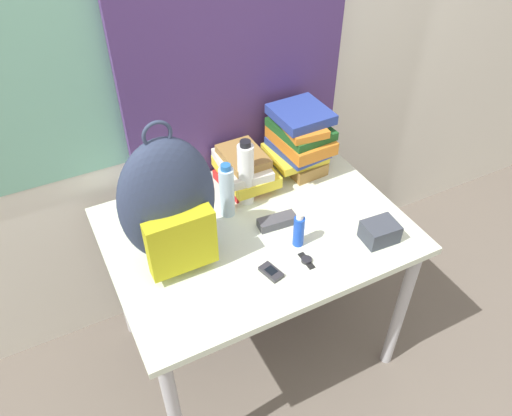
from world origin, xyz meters
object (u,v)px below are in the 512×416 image
(backpack, at_px, (169,206))
(camera_pouch, at_px, (380,232))
(book_stack_left, at_px, (244,169))
(sports_bottle, at_px, (246,173))
(wristwatch, at_px, (306,260))
(water_bottle, at_px, (227,191))
(cell_phone, at_px, (271,272))
(book_stack_center, at_px, (299,139))
(sunglasses_case, at_px, (277,221))
(sunscreen_bottle, at_px, (299,230))

(backpack, distance_m, camera_pouch, 0.78)
(book_stack_left, bearing_deg, sports_bottle, -110.93)
(backpack, distance_m, wristwatch, 0.52)
(camera_pouch, bearing_deg, wristwatch, 174.81)
(book_stack_left, distance_m, camera_pouch, 0.61)
(camera_pouch, bearing_deg, water_bottle, 138.46)
(sports_bottle, xyz_separation_m, wristwatch, (0.04, -0.40, -0.13))
(cell_phone, distance_m, camera_pouch, 0.44)
(water_bottle, height_order, sports_bottle, sports_bottle)
(book_stack_left, bearing_deg, book_stack_center, -0.98)
(book_stack_left, relative_size, book_stack_center, 0.97)
(water_bottle, bearing_deg, book_stack_center, 18.75)
(water_bottle, distance_m, cell_phone, 0.37)
(book_stack_center, bearing_deg, sunglasses_case, -132.41)
(sunglasses_case, xyz_separation_m, wristwatch, (0.00, -0.21, -0.01))
(sunscreen_bottle, bearing_deg, camera_pouch, -22.58)
(wristwatch, bearing_deg, backpack, 149.56)
(sunglasses_case, bearing_deg, water_bottle, 133.35)
(book_stack_left, relative_size, water_bottle, 1.18)
(backpack, bearing_deg, sports_bottle, 24.19)
(water_bottle, bearing_deg, backpack, -154.48)
(wristwatch, bearing_deg, sports_bottle, 96.04)
(water_bottle, xyz_separation_m, camera_pouch, (0.44, -0.39, -0.07))
(book_stack_center, height_order, cell_phone, book_stack_center)
(sunscreen_bottle, distance_m, wristwatch, 0.11)
(sports_bottle, xyz_separation_m, cell_phone, (-0.10, -0.39, -0.13))
(wristwatch, bearing_deg, sunscreen_bottle, 79.07)
(water_bottle, xyz_separation_m, sunscreen_bottle, (0.16, -0.27, -0.04))
(cell_phone, bearing_deg, book_stack_center, 51.02)
(sunscreen_bottle, xyz_separation_m, wristwatch, (-0.02, -0.09, -0.06))
(sunscreen_bottle, bearing_deg, sports_bottle, 100.87)
(sunscreen_bottle, bearing_deg, cell_phone, -152.07)
(book_stack_left, relative_size, sunscreen_bottle, 1.88)
(camera_pouch, bearing_deg, book_stack_center, 94.35)
(camera_pouch, bearing_deg, cell_phone, 175.70)
(backpack, xyz_separation_m, book_stack_left, (0.40, 0.27, -0.16))
(book_stack_center, distance_m, water_bottle, 0.42)
(backpack, height_order, wristwatch, backpack)
(cell_phone, bearing_deg, backpack, 138.68)
(backpack, height_order, cell_phone, backpack)
(book_stack_left, bearing_deg, backpack, -146.52)
(cell_phone, bearing_deg, sunscreen_bottle, 27.93)
(book_stack_left, height_order, book_stack_center, book_stack_center)
(book_stack_center, height_order, sunglasses_case, book_stack_center)
(sunscreen_bottle, bearing_deg, sunglasses_case, 98.71)
(cell_phone, distance_m, sunglasses_case, 0.25)
(camera_pouch, bearing_deg, sunglasses_case, 141.17)
(book_stack_left, height_order, sports_bottle, sports_bottle)
(sports_bottle, height_order, sunscreen_bottle, sports_bottle)
(backpack, distance_m, water_bottle, 0.32)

